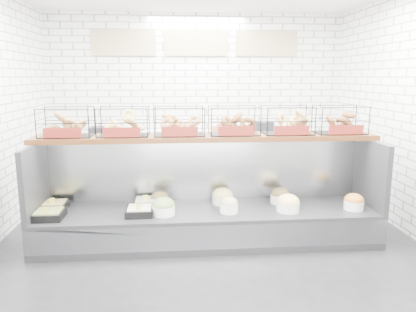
{
  "coord_description": "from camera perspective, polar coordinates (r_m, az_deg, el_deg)",
  "views": [
    {
      "loc": [
        -0.39,
        -4.3,
        1.95
      ],
      "look_at": [
        0.01,
        0.45,
        1.01
      ],
      "focal_mm": 35.0,
      "sensor_mm": 36.0,
      "label": 1
    }
  ],
  "objects": [
    {
      "name": "ground",
      "position": [
        4.74,
        0.36,
        -13.18
      ],
      "size": [
        5.5,
        5.5,
        0.0
      ],
      "primitive_type": "plane",
      "color": "black",
      "rests_on": "ground"
    },
    {
      "name": "room_shell",
      "position": [
        4.92,
        -0.25,
        12.37
      ],
      "size": [
        5.02,
        5.51,
        3.01
      ],
      "color": "white",
      "rests_on": "ground"
    },
    {
      "name": "display_case",
      "position": [
        4.94,
        -0.01,
        -8.08
      ],
      "size": [
        4.0,
        0.9,
        1.2
      ],
      "color": "black",
      "rests_on": "ground"
    },
    {
      "name": "bagel_shelf",
      "position": [
        4.87,
        -0.18,
        4.48
      ],
      "size": [
        4.1,
        0.5,
        0.4
      ],
      "color": "#411F0D",
      "rests_on": "display_case"
    },
    {
      "name": "prep_counter",
      "position": [
        6.9,
        -1.56,
        -1.27
      ],
      "size": [
        4.0,
        0.6,
        1.2
      ],
      "color": "#93969B",
      "rests_on": "ground"
    }
  ]
}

